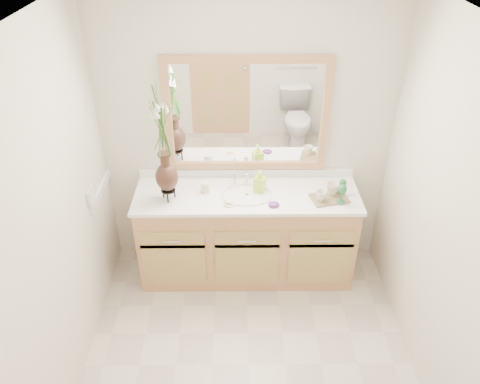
{
  "coord_description": "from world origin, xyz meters",
  "views": [
    {
      "loc": [
        -0.08,
        -2.17,
        2.94
      ],
      "look_at": [
        -0.06,
        0.65,
        1.09
      ],
      "focal_mm": 35.0,
      "sensor_mm": 36.0,
      "label": 1
    }
  ],
  "objects_px": {
    "tray": "(329,198)",
    "soap_bottle": "(260,182)",
    "flower_vase": "(162,133)",
    "tumbler": "(205,187)"
  },
  "relations": [
    {
      "from": "flower_vase",
      "to": "soap_bottle",
      "type": "height_order",
      "value": "flower_vase"
    },
    {
      "from": "tumbler",
      "to": "tray",
      "type": "distance_m",
      "value": 1.01
    },
    {
      "from": "flower_vase",
      "to": "tray",
      "type": "xyz_separation_m",
      "value": [
        1.29,
        -0.01,
        -0.58
      ]
    },
    {
      "from": "flower_vase",
      "to": "tumbler",
      "type": "bearing_deg",
      "value": 19.4
    },
    {
      "from": "soap_bottle",
      "to": "tray",
      "type": "relative_size",
      "value": 0.6
    },
    {
      "from": "soap_bottle",
      "to": "tray",
      "type": "bearing_deg",
      "value": 6.39
    },
    {
      "from": "tray",
      "to": "flower_vase",
      "type": "bearing_deg",
      "value": 165.61
    },
    {
      "from": "flower_vase",
      "to": "soap_bottle",
      "type": "xyz_separation_m",
      "value": [
        0.73,
        0.12,
        -0.5
      ]
    },
    {
      "from": "tumbler",
      "to": "tray",
      "type": "height_order",
      "value": "tumbler"
    },
    {
      "from": "tray",
      "to": "soap_bottle",
      "type": "bearing_deg",
      "value": 153.05
    }
  ]
}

